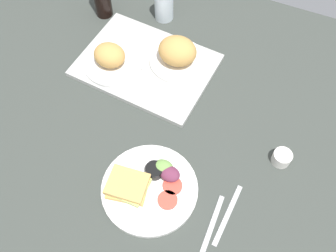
% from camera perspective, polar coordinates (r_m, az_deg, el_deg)
% --- Properties ---
extents(ground_plane, '(1.90, 1.50, 0.03)m').
position_cam_1_polar(ground_plane, '(1.19, -1.46, -2.16)').
color(ground_plane, '#383D38').
extents(serving_tray, '(0.47, 0.36, 0.02)m').
position_cam_1_polar(serving_tray, '(1.34, -3.33, 9.16)').
color(serving_tray, '#B2B2AD').
rests_on(serving_tray, ground_plane).
extents(bread_plate_near, '(0.20, 0.20, 0.09)m').
position_cam_1_polar(bread_plate_near, '(1.31, -8.57, 9.99)').
color(bread_plate_near, white).
rests_on(bread_plate_near, serving_tray).
extents(bread_plate_far, '(0.20, 0.20, 0.10)m').
position_cam_1_polar(bread_plate_far, '(1.30, 1.46, 10.82)').
color(bread_plate_far, white).
rests_on(bread_plate_far, serving_tray).
extents(plate_with_salad, '(0.28, 0.28, 0.05)m').
position_cam_1_polar(plate_with_salad, '(1.09, -3.03, -8.96)').
color(plate_with_salad, white).
rests_on(plate_with_salad, ground_plane).
extents(drinking_glass, '(0.07, 0.07, 0.13)m').
position_cam_1_polar(drinking_glass, '(1.47, -0.61, 17.99)').
color(drinking_glass, silver).
rests_on(drinking_glass, ground_plane).
extents(espresso_cup, '(0.06, 0.06, 0.04)m').
position_cam_1_polar(espresso_cup, '(1.17, 16.78, -4.60)').
color(espresso_cup, silver).
rests_on(espresso_cup, ground_plane).
extents(fork, '(0.02, 0.17, 0.01)m').
position_cam_1_polar(fork, '(1.08, 6.74, -14.39)').
color(fork, '#B7B7BC').
rests_on(fork, ground_plane).
extents(knife, '(0.03, 0.19, 0.01)m').
position_cam_1_polar(knife, '(1.09, 8.99, -13.07)').
color(knife, '#B7B7BC').
rests_on(knife, ground_plane).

